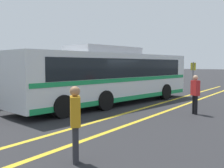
{
  "coord_description": "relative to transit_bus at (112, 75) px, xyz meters",
  "views": [
    {
      "loc": [
        -11.59,
        -8.48,
        2.29
      ],
      "look_at": [
        0.61,
        0.21,
        1.15
      ],
      "focal_mm": 42.0,
      "sensor_mm": 36.0,
      "label": 1
    }
  ],
  "objects": [
    {
      "name": "ground_plane",
      "position": [
        -0.59,
        -0.21,
        -1.65
      ],
      "size": [
        220.0,
        220.0,
        0.0
      ],
      "primitive_type": "plane",
      "color": "#262628"
    },
    {
      "name": "lane_strip_0",
      "position": [
        0.02,
        -2.2,
        -1.64
      ],
      "size": [
        32.07,
        0.2,
        0.01
      ],
      "primitive_type": "cube",
      "rotation": [
        0.0,
        0.0,
        1.57
      ],
      "color": "gold",
      "rests_on": "ground_plane"
    },
    {
      "name": "lane_strip_1",
      "position": [
        0.02,
        -3.52,
        -1.64
      ],
      "size": [
        32.07,
        0.2,
        0.01
      ],
      "primitive_type": "cube",
      "rotation": [
        0.0,
        0.0,
        1.57
      ],
      "color": "gold",
      "rests_on": "ground_plane"
    },
    {
      "name": "curb_strip",
      "position": [
        0.02,
        5.96,
        -1.57
      ],
      "size": [
        40.07,
        0.36,
        0.15
      ],
      "primitive_type": "cube",
      "color": "#99999E",
      "rests_on": "ground_plane"
    },
    {
      "name": "transit_bus",
      "position": [
        0.0,
        0.0,
        0.0
      ],
      "size": [
        12.58,
        4.21,
        3.24
      ],
      "rotation": [
        0.0,
        0.0,
        -1.71
      ],
      "color": "silver",
      "rests_on": "ground_plane"
    },
    {
      "name": "parked_car_2",
      "position": [
        0.56,
        4.34,
        -0.84
      ],
      "size": [
        4.56,
        1.85,
        1.63
      ],
      "rotation": [
        0.0,
        0.0,
        -1.57
      ],
      "color": "#335B33",
      "rests_on": "ground_plane"
    },
    {
      "name": "pedestrian_0",
      "position": [
        -0.34,
        -4.9,
        -0.62
      ],
      "size": [
        0.43,
        0.47,
        1.79
      ],
      "rotation": [
        0.0,
        0.0,
        4.07
      ],
      "color": "black",
      "rests_on": "ground_plane"
    },
    {
      "name": "pedestrian_1",
      "position": [
        -7.83,
        -4.55,
        -0.62
      ],
      "size": [
        0.45,
        0.46,
        1.79
      ],
      "rotation": [
        0.0,
        0.0,
        3.95
      ],
      "color": "#2D2D33",
      "rests_on": "ground_plane"
    },
    {
      "name": "bus_stop_sign",
      "position": [
        7.08,
        -2.35,
        -0.1
      ],
      "size": [
        0.08,
        0.4,
        2.44
      ],
      "rotation": [
        0.0,
        0.0,
        -1.71
      ],
      "color": "#59595E",
      "rests_on": "ground_plane"
    }
  ]
}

